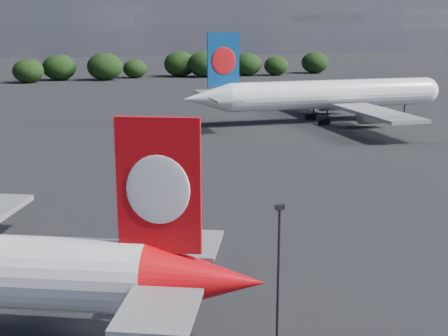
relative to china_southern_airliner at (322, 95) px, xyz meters
name	(u,v)px	position (x,y,z in m)	size (l,w,h in m)	color
ground	(27,157)	(-57.49, -15.42, -5.49)	(500.00, 500.00, 0.00)	black
china_southern_airliner	(322,95)	(0.00, 0.00, 0.00)	(55.14, 52.38, 18.02)	white
apron_lamp_post	(278,269)	(-43.29, -79.84, -0.06)	(0.55, 0.30, 9.59)	black
billboard_yellow	(57,69)	(-45.49, 106.58, -1.62)	(5.00, 0.30, 5.50)	yellow
horizon_treeline	(70,68)	(-41.35, 104.58, -1.35)	(208.71, 17.19, 9.30)	black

